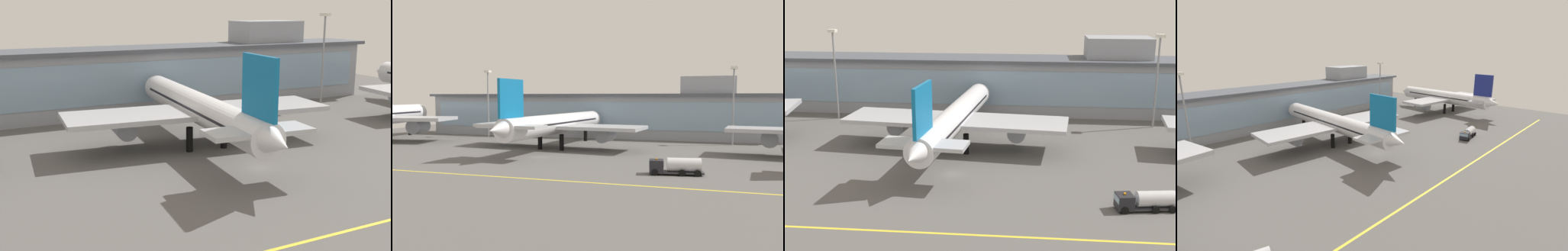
{
  "view_description": "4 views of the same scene",
  "coord_description": "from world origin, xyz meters",
  "views": [
    {
      "loc": [
        -39.85,
        -58.51,
        22.65
      ],
      "look_at": [
        -4.09,
        11.76,
        4.3
      ],
      "focal_mm": 46.89,
      "sensor_mm": 36.0,
      "label": 1
    },
    {
      "loc": [
        35.89,
        -80.49,
        13.14
      ],
      "look_at": [
        8.77,
        8.37,
        6.53
      ],
      "focal_mm": 37.13,
      "sensor_mm": 36.0,
      "label": 2
    },
    {
      "loc": [
        13.16,
        -83.04,
        31.61
      ],
      "look_at": [
        3.88,
        11.13,
        5.92
      ],
      "focal_mm": 47.32,
      "sensor_mm": 36.0,
      "label": 3
    },
    {
      "loc": [
        -55.79,
        -50.06,
        27.99
      ],
      "look_at": [
        3.01,
        4.15,
        6.48
      ],
      "focal_mm": 27.11,
      "sensor_mm": 36.0,
      "label": 4
    }
  ],
  "objects": [
    {
      "name": "apron_light_mast_west",
      "position": [
        -33.82,
        36.28,
        14.41
      ],
      "size": [
        1.8,
        1.8,
        21.74
      ],
      "color": "gray",
      "rests_on": "ground"
    },
    {
      "name": "apron_light_mast_centre",
      "position": [
        41.65,
        35.28,
        14.18
      ],
      "size": [
        1.8,
        1.8,
        21.33
      ],
      "color": "gray",
      "rests_on": "ground"
    },
    {
      "name": "airliner_near_right",
      "position": [
        -1.59,
        15.22,
        6.13
      ],
      "size": [
        45.31,
        56.37,
        16.82
      ],
      "rotation": [
        0.0,
        0.0,
        1.47
      ],
      "color": "black",
      "rests_on": "ground"
    },
    {
      "name": "taxiway_centreline_stripe",
      "position": [
        0.0,
        -22.0,
        0.01
      ],
      "size": [
        144.0,
        0.5,
        0.01
      ],
      "primitive_type": "cube",
      "color": "yellow",
      "rests_on": "ground"
    },
    {
      "name": "ground_plane",
      "position": [
        0.0,
        0.0,
        0.0
      ],
      "size": [
        180.0,
        180.0,
        0.0
      ],
      "primitive_type": "plane",
      "color": "#5B5956"
    },
    {
      "name": "terminal_building",
      "position": [
        1.59,
        47.46,
        7.55
      ],
      "size": [
        119.48,
        14.0,
        19.31
      ],
      "color": "#9399A3",
      "rests_on": "ground"
    },
    {
      "name": "airliner_far_right",
      "position": [
        59.81,
        13.8,
        6.37
      ],
      "size": [
        42.14,
        50.53,
        17.46
      ],
      "rotation": [
        0.0,
        0.0,
        1.45
      ],
      "color": "black",
      "rests_on": "ground"
    },
    {
      "name": "fuel_tanker_truck",
      "position": [
        30.14,
        -11.75,
        1.51
      ],
      "size": [
        9.3,
        4.04,
        2.9
      ],
      "rotation": [
        0.0,
        0.0,
        3.29
      ],
      "color": "black",
      "rests_on": "ground"
    }
  ]
}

